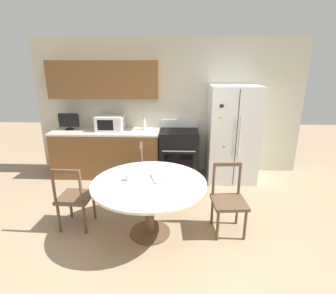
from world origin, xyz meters
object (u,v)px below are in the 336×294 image
object	(u,v)px
counter_bottle	(144,125)
dining_chair_right	(229,201)
dining_chair_left	(75,198)
refrigerator	(232,134)
microwave	(110,123)
dining_chair_far	(152,172)
countertop_tv	(69,121)
oven_range	(179,153)
candle_glass	(129,178)

from	to	relation	value
counter_bottle	dining_chair_right	bearing A→B (deg)	-55.18
counter_bottle	dining_chair_left	size ratio (longest dim) A/B	0.29
refrigerator	microwave	bearing A→B (deg)	177.26
dining_chair_right	refrigerator	bearing A→B (deg)	-105.76
counter_bottle	dining_chair_far	bearing A→B (deg)	-76.68
dining_chair_left	counter_bottle	bearing A→B (deg)	72.38
dining_chair_left	dining_chair_right	bearing A→B (deg)	2.56
counter_bottle	dining_chair_far	size ratio (longest dim) A/B	0.29
refrigerator	dining_chair_far	xyz separation A→B (m)	(-1.43, -0.80, -0.45)
refrigerator	countertop_tv	size ratio (longest dim) A/B	4.64
dining_chair_left	refrigerator	bearing A→B (deg)	38.50
dining_chair_far	refrigerator	bearing A→B (deg)	112.91
microwave	countertop_tv	size ratio (longest dim) A/B	1.34
microwave	dining_chair_left	size ratio (longest dim) A/B	0.56
oven_range	countertop_tv	world-z (taller)	countertop_tv
counter_bottle	candle_glass	bearing A→B (deg)	-88.47
microwave	dining_chair_left	xyz separation A→B (m)	(-0.06, -1.81, -0.60)
countertop_tv	candle_glass	distance (m)	2.45
microwave	counter_bottle	size ratio (longest dim) A/B	1.92
countertop_tv	dining_chair_far	distance (m)	2.02
refrigerator	oven_range	xyz separation A→B (m)	(-0.99, 0.05, -0.41)
refrigerator	dining_chair_far	distance (m)	1.70
oven_range	candle_glass	world-z (taller)	oven_range
counter_bottle	dining_chair_far	distance (m)	1.16
dining_chair_right	microwave	bearing A→B (deg)	-47.21
oven_range	dining_chair_right	size ratio (longest dim) A/B	1.20
countertop_tv	dining_chair_far	size ratio (longest dim) A/B	0.42
counter_bottle	refrigerator	bearing A→B (deg)	-6.37
dining_chair_right	dining_chair_far	size ratio (longest dim) A/B	1.00
dining_chair_right	dining_chair_left	bearing A→B (deg)	-4.54
microwave	dining_chair_left	bearing A→B (deg)	-91.80
microwave	refrigerator	bearing A→B (deg)	-2.74
counter_bottle	dining_chair_far	world-z (taller)	counter_bottle
refrigerator	microwave	world-z (taller)	refrigerator
refrigerator	counter_bottle	world-z (taller)	refrigerator
counter_bottle	dining_chair_left	xyz separation A→B (m)	(-0.70, -1.89, -0.57)
oven_range	countertop_tv	size ratio (longest dim) A/B	2.85
microwave	counter_bottle	xyz separation A→B (m)	(0.64, 0.08, -0.04)
oven_range	candle_glass	xyz separation A→B (m)	(-0.62, -1.83, 0.30)
dining_chair_far	dining_chair_left	bearing A→B (deg)	-52.45
counter_bottle	dining_chair_right	size ratio (longest dim) A/B	0.29
candle_glass	counter_bottle	bearing A→B (deg)	91.53
dining_chair_right	candle_glass	world-z (taller)	dining_chair_right
countertop_tv	candle_glass	world-z (taller)	countertop_tv
dining_chair_left	candle_glass	bearing A→B (deg)	-3.38
oven_range	countertop_tv	distance (m)	2.21
oven_range	counter_bottle	xyz separation A→B (m)	(-0.67, 0.13, 0.53)
candle_glass	refrigerator	bearing A→B (deg)	47.92
microwave	countertop_tv	xyz separation A→B (m)	(-0.80, 0.02, 0.03)
counter_bottle	dining_chair_right	world-z (taller)	counter_bottle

